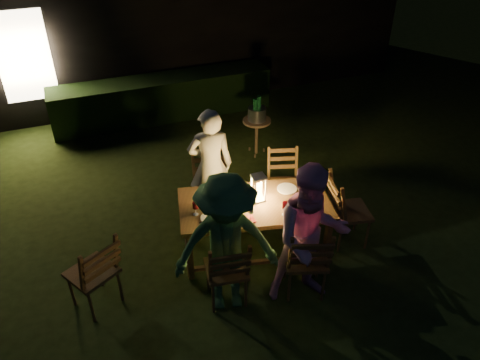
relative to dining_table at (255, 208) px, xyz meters
name	(u,v)px	position (x,y,z in m)	size (l,w,h in m)	color
garden_envelope	(155,4)	(0.34, 6.63, 0.89)	(40.00, 40.00, 3.20)	black
dining_table	(255,208)	(0.00, 0.00, 0.00)	(1.98, 1.28, 0.76)	#51361B
chair_near_left	(227,280)	(-0.60, -0.66, -0.38)	(0.51, 0.54, 1.00)	#51361B
chair_near_right	(305,270)	(0.27, -0.85, -0.37)	(0.61, 0.63, 1.05)	#51361B
chair_far_left	(212,198)	(-0.28, 0.85, -0.36)	(0.55, 0.57, 1.05)	#51361B
chair_far_right	(283,193)	(0.70, 0.63, -0.39)	(0.55, 0.57, 0.97)	#51361B
chair_end	(348,221)	(1.20, -0.26, -0.36)	(0.59, 0.56, 1.06)	#51361B
chair_spare	(96,284)	(-1.97, -0.20, -0.37)	(0.66, 0.67, 1.05)	#51361B
person_house_side	(211,166)	(-0.26, 0.90, 0.14)	(0.60, 0.39, 1.64)	beige
person_opp_right	(310,236)	(0.26, -0.90, 0.18)	(0.84, 0.66, 1.73)	#D693C5
person_opp_left	(226,246)	(-0.62, -0.70, 0.17)	(1.11, 0.64, 1.71)	#38713D
lantern	(258,189)	(0.06, 0.04, 0.23)	(0.16, 0.16, 0.35)	white
plate_far_left	(208,196)	(-0.49, 0.33, 0.08)	(0.25, 0.25, 0.01)	white
plate_near_left	(211,218)	(-0.58, -0.10, 0.08)	(0.25, 0.25, 0.01)	white
plate_far_right	(287,189)	(0.49, 0.12, 0.08)	(0.25, 0.25, 0.01)	white
plate_near_right	(296,210)	(0.39, -0.31, 0.08)	(0.25, 0.25, 0.01)	white
wineglass_a	(227,186)	(-0.23, 0.34, 0.16)	(0.06, 0.06, 0.18)	#59070F
wineglass_b	(196,209)	(-0.73, 0.04, 0.16)	(0.06, 0.06, 0.18)	#59070F
wineglass_c	(285,209)	(0.23, -0.34, 0.16)	(0.06, 0.06, 0.18)	#59070F
wineglass_d	(301,184)	(0.64, 0.04, 0.16)	(0.06, 0.06, 0.18)	#59070F
wineglass_e	(251,213)	(-0.16, -0.27, 0.16)	(0.06, 0.06, 0.18)	silver
bottle_table	(234,195)	(-0.24, 0.05, 0.22)	(0.07, 0.07, 0.28)	#0F471E
napkin_left	(247,220)	(-0.22, -0.28, 0.08)	(0.18, 0.14, 0.01)	red
napkin_right	(306,213)	(0.47, -0.41, 0.08)	(0.18, 0.14, 0.01)	red
phone	(206,223)	(-0.67, -0.16, 0.08)	(0.14, 0.07, 0.01)	black
side_table	(257,124)	(0.98, 2.25, -0.12)	(0.47, 0.47, 0.64)	brown
ice_bucket	(257,114)	(0.98, 2.25, 0.06)	(0.30, 0.30, 0.22)	#A5A8AD
bottle_bucket_a	(255,113)	(0.93, 2.21, 0.11)	(0.07, 0.07, 0.32)	#0F471E
bottle_bucket_b	(259,110)	(1.03, 2.29, 0.11)	(0.07, 0.07, 0.32)	#0F471E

